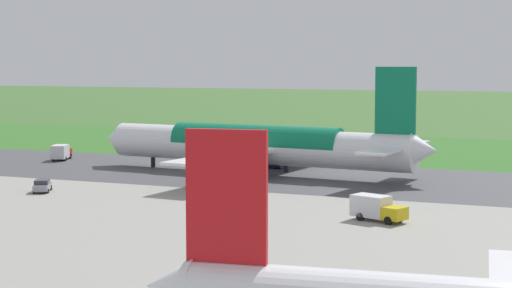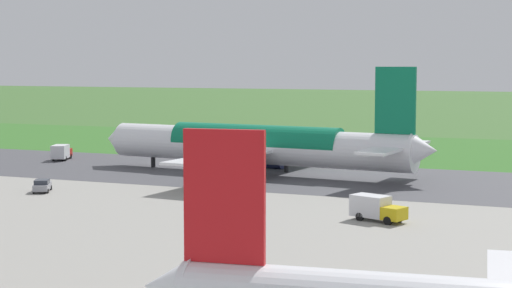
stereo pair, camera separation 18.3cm
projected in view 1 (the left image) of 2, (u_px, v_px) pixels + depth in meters
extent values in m
plane|color=#3D662D|center=(182.00, 171.00, 128.18)|extent=(800.00, 800.00, 0.00)
cube|color=#47474C|center=(182.00, 170.00, 128.17)|extent=(600.00, 31.90, 0.06)
cube|color=#346B27|center=(262.00, 150.00, 158.08)|extent=(600.00, 80.00, 0.04)
cylinder|color=white|center=(256.00, 146.00, 123.19)|extent=(48.28, 9.76, 5.20)
cone|color=white|center=(115.00, 139.00, 135.02)|extent=(3.46, 5.20, 4.94)
cone|color=white|center=(424.00, 150.00, 111.44)|extent=(3.91, 4.73, 4.42)
cube|color=#0C724C|center=(395.00, 100.00, 112.71)|extent=(5.62, 1.03, 9.00)
cube|color=white|center=(381.00, 151.00, 108.47)|extent=(4.84, 9.34, 0.36)
cube|color=white|center=(407.00, 144.00, 118.15)|extent=(4.84, 9.34, 0.36)
cube|color=white|center=(224.00, 156.00, 113.07)|extent=(8.08, 22.47, 0.35)
cube|color=white|center=(294.00, 143.00, 132.45)|extent=(8.08, 22.47, 0.35)
cylinder|color=#23284C|center=(221.00, 171.00, 117.55)|extent=(4.75, 3.22, 2.80)
cylinder|color=#23284C|center=(270.00, 160.00, 130.76)|extent=(4.75, 3.22, 2.80)
cylinder|color=black|center=(153.00, 157.00, 131.89)|extent=(0.70, 0.70, 3.42)
cylinder|color=black|center=(262.00, 167.00, 118.51)|extent=(0.70, 0.70, 3.42)
cylinder|color=black|center=(286.00, 161.00, 125.55)|extent=(0.70, 0.70, 3.42)
cylinder|color=#0C724C|center=(256.00, 143.00, 123.14)|extent=(26.78, 7.73, 5.23)
cone|color=white|center=(170.00, 287.00, 46.49)|extent=(3.23, 3.87, 3.55)
cube|color=red|center=(227.00, 196.00, 45.14)|extent=(4.51, 0.95, 7.23)
cube|color=gold|center=(394.00, 213.00, 85.28)|extent=(2.82, 2.82, 1.30)
cube|color=silver|center=(371.00, 206.00, 87.11)|extent=(4.36, 3.45, 2.20)
cylinder|color=black|center=(399.00, 218.00, 86.08)|extent=(0.95, 0.59, 0.90)
cylinder|color=black|center=(388.00, 221.00, 84.61)|extent=(0.95, 0.59, 0.90)
cylinder|color=black|center=(371.00, 214.00, 88.35)|extent=(0.95, 0.59, 0.90)
cylinder|color=black|center=(360.00, 217.00, 86.88)|extent=(0.95, 0.59, 0.90)
cube|color=gray|center=(42.00, 187.00, 106.53)|extent=(3.55, 4.55, 0.75)
cube|color=#2D333D|center=(42.00, 182.00, 106.27)|extent=(2.53, 2.74, 0.55)
cylinder|color=black|center=(37.00, 188.00, 107.88)|extent=(0.49, 0.67, 0.64)
cylinder|color=black|center=(51.00, 188.00, 108.04)|extent=(0.49, 0.67, 0.64)
cylinder|color=black|center=(34.00, 191.00, 105.10)|extent=(0.49, 0.67, 0.64)
cylinder|color=black|center=(48.00, 191.00, 105.26)|extent=(0.49, 0.67, 0.64)
cube|color=#B21914|center=(64.00, 153.00, 143.79)|extent=(2.83, 2.83, 1.30)
cube|color=silver|center=(60.00, 152.00, 140.96)|extent=(3.49, 4.37, 2.20)
cylinder|color=black|center=(59.00, 156.00, 143.88)|extent=(0.60, 0.95, 0.90)
cylinder|color=black|center=(70.00, 156.00, 143.82)|extent=(0.60, 0.95, 0.90)
cylinder|color=black|center=(53.00, 159.00, 140.49)|extent=(0.60, 0.95, 0.90)
cylinder|color=black|center=(65.00, 159.00, 140.43)|extent=(0.60, 0.95, 0.90)
cylinder|color=slate|center=(334.00, 146.00, 156.75)|extent=(0.10, 0.10, 1.87)
cube|color=red|center=(334.00, 140.00, 156.65)|extent=(0.60, 0.04, 0.60)
cone|color=orange|center=(295.00, 149.00, 157.22)|extent=(0.40, 0.40, 0.55)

